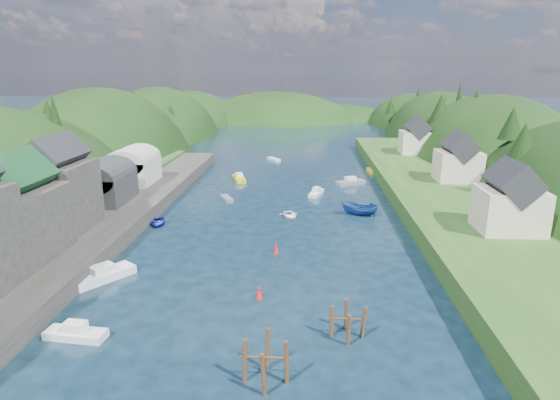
# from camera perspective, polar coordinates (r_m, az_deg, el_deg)

# --- Properties ---
(ground) EXTENTS (600.00, 600.00, 0.00)m
(ground) POSITION_cam_1_polar(r_m,az_deg,el_deg) (83.97, 0.87, 1.38)
(ground) COLOR black
(ground) RESTS_ON ground
(hillside_left) EXTENTS (44.00, 245.56, 52.00)m
(hillside_left) POSITION_cam_1_polar(r_m,az_deg,el_deg) (120.30, -20.54, 0.79)
(hillside_left) COLOR black
(hillside_left) RESTS_ON ground
(hillside_right) EXTENTS (36.00, 245.56, 48.00)m
(hillside_right) POSITION_cam_1_polar(r_m,az_deg,el_deg) (117.55, 23.91, 0.42)
(hillside_right) COLOR black
(hillside_right) RESTS_ON ground
(far_hills) EXTENTS (103.00, 68.00, 44.00)m
(far_hills) POSITION_cam_1_polar(r_m,az_deg,el_deg) (207.75, 2.69, 6.84)
(far_hills) COLOR black
(far_hills) RESTS_ON ground
(hill_trees) EXTENTS (91.12, 148.26, 12.48)m
(hill_trees) POSITION_cam_1_polar(r_m,az_deg,el_deg) (96.90, 1.46, 9.94)
(hill_trees) COLOR black
(hill_trees) RESTS_ON ground
(quay_left) EXTENTS (12.00, 110.00, 2.00)m
(quay_left) POSITION_cam_1_polar(r_m,az_deg,el_deg) (61.41, -23.51, -4.35)
(quay_left) COLOR #2D2B28
(quay_left) RESTS_ON ground
(terrace_left_grass) EXTENTS (12.00, 110.00, 2.50)m
(terrace_left_grass) POSITION_cam_1_polar(r_m,az_deg,el_deg) (64.77, -29.08, -3.81)
(terrace_left_grass) COLOR #234719
(terrace_left_grass) RESTS_ON ground
(boat_sheds) EXTENTS (7.00, 21.00, 7.50)m
(boat_sheds) POSITION_cam_1_polar(r_m,az_deg,el_deg) (77.78, -19.03, 3.37)
(boat_sheds) COLOR #2D2D30
(boat_sheds) RESTS_ON quay_left
(terrace_right) EXTENTS (16.00, 120.00, 2.40)m
(terrace_right) POSITION_cam_1_polar(r_m,az_deg,el_deg) (77.00, 19.46, 0.09)
(terrace_right) COLOR #234719
(terrace_right) RESTS_ON ground
(right_bank_cottages) EXTENTS (9.00, 59.24, 8.41)m
(right_bank_cottages) POSITION_cam_1_polar(r_m,az_deg,el_deg) (84.67, 20.19, 4.59)
(right_bank_cottages) COLOR beige
(right_bank_cottages) RESTS_ON terrace_right
(piling_cluster_near) EXTENTS (3.42, 3.17, 3.78)m
(piling_cluster_near) POSITION_cam_1_polar(r_m,az_deg,el_deg) (33.49, -1.78, -19.45)
(piling_cluster_near) COLOR #382314
(piling_cluster_near) RESTS_ON ground
(piling_cluster_far) EXTENTS (2.99, 2.81, 3.26)m
(piling_cluster_far) POSITION_cam_1_polar(r_m,az_deg,el_deg) (38.71, 8.22, -14.82)
(piling_cluster_far) COLOR #382314
(piling_cluster_far) RESTS_ON ground
(channel_buoy_near) EXTENTS (0.70, 0.70, 1.10)m
(channel_buoy_near) POSITION_cam_1_polar(r_m,az_deg,el_deg) (44.48, -2.53, -11.27)
(channel_buoy_near) COLOR red
(channel_buoy_near) RESTS_ON ground
(channel_buoy_far) EXTENTS (0.70, 0.70, 1.10)m
(channel_buoy_far) POSITION_cam_1_polar(r_m,az_deg,el_deg) (54.69, -0.47, -5.97)
(channel_buoy_far) COLOR red
(channel_buoy_far) RESTS_ON ground
(moored_boats) EXTENTS (37.70, 99.06, 2.06)m
(moored_boats) POSITION_cam_1_polar(r_m,az_deg,el_deg) (64.31, -0.88, -2.59)
(moored_boats) COLOR silver
(moored_boats) RESTS_ON ground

